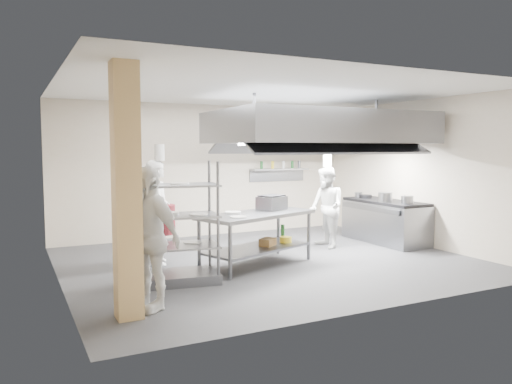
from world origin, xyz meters
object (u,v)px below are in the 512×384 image
island (257,239)px  cooking_range (385,223)px  chef_line (326,207)px  pass_rack (177,223)px  chef_head (158,212)px  griddle (272,203)px  chef_plating (148,238)px  stockpot (385,197)px

island → cooking_range: (3.43, 0.70, -0.04)m
chef_line → pass_rack: bearing=-63.8°
chef_head → pass_rack: bearing=-172.2°
griddle → cooking_range: bearing=-16.8°
pass_rack → chef_plating: (-0.69, -1.02, -0.01)m
island → griddle: 0.79m
chef_head → chef_line: bearing=-80.5°
cooking_range → chef_line: (-1.48, 0.06, 0.40)m
griddle → chef_line: bearing=-7.5°
chef_plating → pass_rack: bearing=119.5°
cooking_range → griddle: (-2.98, -0.39, 0.61)m
chef_head → cooking_range: bearing=-80.6°
chef_plating → chef_head: bearing=135.3°
island → stockpot: stockpot is taller
chef_plating → stockpot: chef_plating is taller
island → chef_line: 2.12m
chef_head → chef_line: 3.42m
pass_rack → stockpot: (4.76, 0.91, 0.09)m
island → griddle: (0.45, 0.31, 0.57)m
pass_rack → chef_plating: 1.23m
pass_rack → cooking_range: pass_rack is taller
island → chef_plating: size_ratio=1.18×
island → pass_rack: 1.69m
chef_head → chef_line: size_ratio=1.10×
griddle → stockpot: (2.75, 0.14, -0.03)m
island → chef_plating: (-2.25, -1.48, 0.44)m
chef_line → chef_head: bearing=-85.0°
pass_rack → chef_head: 1.34m
cooking_range → chef_plating: (-5.68, -2.18, 0.48)m
chef_head → stockpot: 4.69m
island → griddle: bearing=14.1°
pass_rack → chef_head: size_ratio=1.01×
chef_plating → griddle: chef_plating is taller
cooking_range → griddle: size_ratio=4.16×
chef_head → chef_line: (3.42, -0.12, -0.08)m
island → chef_head: size_ratio=1.18×
stockpot → island: bearing=-172.0°
chef_line → griddle: size_ratio=3.42×
chef_line → griddle: bearing=-66.2°
island → chef_plating: chef_plating is taller
island → cooking_range: island is taller
chef_line → chef_plating: size_ratio=0.92×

